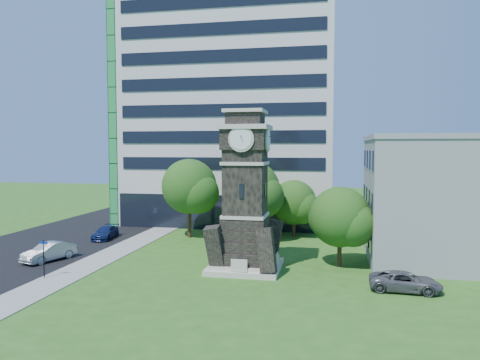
% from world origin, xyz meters
% --- Properties ---
extents(ground, '(160.00, 160.00, 0.00)m').
position_xyz_m(ground, '(0.00, 0.00, 0.00)').
color(ground, '#2C5D1A').
rests_on(ground, ground).
extents(sidewalk, '(3.00, 70.00, 0.06)m').
position_xyz_m(sidewalk, '(-9.50, 5.00, 0.03)').
color(sidewalk, gray).
rests_on(sidewalk, ground).
extents(street, '(14.00, 80.00, 0.02)m').
position_xyz_m(street, '(-18.00, 5.00, 0.01)').
color(street, black).
rests_on(street, ground).
extents(clock_tower, '(5.40, 5.40, 12.22)m').
position_xyz_m(clock_tower, '(3.00, 2.00, 5.28)').
color(clock_tower, beige).
rests_on(clock_tower, ground).
extents(office_tall, '(26.20, 15.11, 28.60)m').
position_xyz_m(office_tall, '(-3.20, 25.84, 14.22)').
color(office_tall, silver).
rests_on(office_tall, ground).
extents(office_low, '(15.20, 12.20, 10.40)m').
position_xyz_m(office_low, '(19.97, 8.00, 5.21)').
color(office_low, gray).
rests_on(office_low, ground).
extents(car_street_mid, '(2.97, 4.84, 1.50)m').
position_xyz_m(car_street_mid, '(-13.48, 1.48, 0.75)').
color(car_street_mid, gray).
rests_on(car_street_mid, ground).
extents(car_street_north, '(2.27, 4.54, 1.26)m').
position_xyz_m(car_street_north, '(-13.39, 11.09, 0.63)').
color(car_street_north, '#121E4E').
rests_on(car_street_north, ground).
extents(car_east_lot, '(4.73, 2.43, 1.28)m').
position_xyz_m(car_east_lot, '(14.27, -1.45, 0.64)').
color(car_east_lot, '#58575D').
rests_on(car_east_lot, ground).
extents(park_bench, '(1.89, 0.50, 0.98)m').
position_xyz_m(park_bench, '(1.74, 0.37, 0.52)').
color(park_bench, black).
rests_on(park_bench, ground).
extents(street_sign, '(0.66, 0.07, 2.77)m').
position_xyz_m(street_sign, '(-10.68, -3.35, 1.73)').
color(street_sign, black).
rests_on(street_sign, ground).
extents(tree_nw, '(6.29, 5.72, 8.23)m').
position_xyz_m(tree_nw, '(-5.04, 13.54, 5.15)').
color(tree_nw, '#332114').
rests_on(tree_nw, ground).
extents(tree_nc, '(6.47, 5.88, 8.08)m').
position_xyz_m(tree_nc, '(1.56, 13.33, 4.93)').
color(tree_nc, '#332114').
rests_on(tree_nc, ground).
extents(tree_ne, '(5.19, 4.72, 6.00)m').
position_xyz_m(tree_ne, '(5.62, 16.17, 3.49)').
color(tree_ne, '#332114').
rests_on(tree_ne, ground).
extents(tree_east, '(5.23, 4.75, 6.34)m').
position_xyz_m(tree_east, '(10.20, 4.23, 3.80)').
color(tree_east, '#332114').
rests_on(tree_east, ground).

